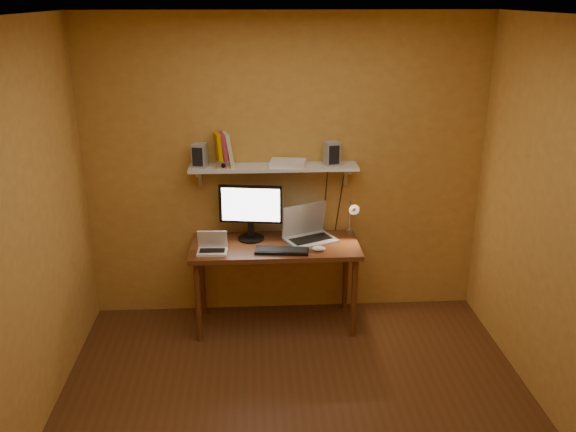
{
  "coord_description": "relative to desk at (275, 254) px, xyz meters",
  "views": [
    {
      "loc": [
        -0.27,
        -3.41,
        2.71
      ],
      "look_at": [
        -0.0,
        1.18,
        1.04
      ],
      "focal_mm": 38.0,
      "sensor_mm": 36.0,
      "label": 1
    }
  ],
  "objects": [
    {
      "name": "desk",
      "position": [
        0.0,
        0.0,
        0.0
      ],
      "size": [
        1.4,
        0.6,
        0.75
      ],
      "color": "brown",
      "rests_on": "ground"
    },
    {
      "name": "speaker_left",
      "position": [
        -0.6,
        0.19,
        0.81
      ],
      "size": [
        0.13,
        0.13,
        0.2
      ],
      "primitive_type": "cube",
      "rotation": [
        0.0,
        0.0,
        -0.26
      ],
      "color": "gray",
      "rests_on": "wall_shelf"
    },
    {
      "name": "keyboard",
      "position": [
        0.05,
        -0.17,
        0.1
      ],
      "size": [
        0.45,
        0.2,
        0.02
      ],
      "primitive_type": "cube",
      "rotation": [
        0.0,
        0.0,
        -0.13
      ],
      "color": "black",
      "rests_on": "desk"
    },
    {
      "name": "shelf_camera",
      "position": [
        -0.41,
        0.13,
        0.74
      ],
      "size": [
        0.11,
        0.05,
        0.06
      ],
      "color": "silver",
      "rests_on": "wall_shelf"
    },
    {
      "name": "books",
      "position": [
        -0.41,
        0.21,
        0.85
      ],
      "size": [
        0.18,
        0.2,
        0.28
      ],
      "color": "#C08B00",
      "rests_on": "wall_shelf"
    },
    {
      "name": "speaker_right",
      "position": [
        0.48,
        0.19,
        0.81
      ],
      "size": [
        0.13,
        0.13,
        0.2
      ],
      "primitive_type": "cube",
      "rotation": [
        0.0,
        0.0,
        0.22
      ],
      "color": "gray",
      "rests_on": "wall_shelf"
    },
    {
      "name": "mouse",
      "position": [
        0.35,
        -0.16,
        0.11
      ],
      "size": [
        0.12,
        0.08,
        0.04
      ],
      "primitive_type": "ellipsoid",
      "rotation": [
        0.0,
        0.0,
        -0.11
      ],
      "color": "white",
      "rests_on": "desk"
    },
    {
      "name": "netbook",
      "position": [
        -0.51,
        -0.12,
        0.14
      ],
      "size": [
        0.24,
        0.18,
        0.18
      ],
      "rotation": [
        0.0,
        0.0,
        -0.04
      ],
      "color": "white",
      "rests_on": "desk"
    },
    {
      "name": "wall_shelf",
      "position": [
        0.0,
        0.19,
        0.69
      ],
      "size": [
        1.4,
        0.25,
        0.21
      ],
      "color": "silver",
      "rests_on": "room"
    },
    {
      "name": "monitor",
      "position": [
        -0.2,
        0.13,
        0.35
      ],
      "size": [
        0.53,
        0.25,
        0.48
      ],
      "rotation": [
        0.0,
        0.0,
        -0.15
      ],
      "color": "black",
      "rests_on": "desk"
    },
    {
      "name": "desk_lamp",
      "position": [
        0.66,
        0.13,
        0.29
      ],
      "size": [
        0.09,
        0.23,
        0.38
      ],
      "color": "silver",
      "rests_on": "desk"
    },
    {
      "name": "router",
      "position": [
        0.12,
        0.19,
        0.73
      ],
      "size": [
        0.32,
        0.24,
        0.05
      ],
      "primitive_type": "cube",
      "rotation": [
        0.0,
        0.0,
        -0.17
      ],
      "color": "white",
      "rests_on": "wall_shelf"
    },
    {
      "name": "room",
      "position": [
        0.11,
        -1.28,
        0.64
      ],
      "size": [
        3.44,
        3.24,
        2.64
      ],
      "color": "#512F14",
      "rests_on": "ground"
    },
    {
      "name": "laptop",
      "position": [
        0.28,
        0.1,
        0.16
      ],
      "size": [
        0.49,
        0.43,
        0.3
      ],
      "rotation": [
        0.0,
        0.0,
        0.43
      ],
      "color": "gray",
      "rests_on": "desk"
    }
  ]
}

